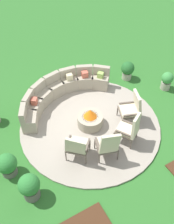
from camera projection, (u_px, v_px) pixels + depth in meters
ground_plane at (90, 126)px, 8.23m from camera, size 24.00×24.00×0.00m
patio_circle at (90, 125)px, 8.21m from camera, size 4.48×4.48×0.06m
fire_pit at (90, 119)px, 8.00m from camera, size 0.81×0.81×0.66m
curved_stone_bench at (61, 92)px, 8.77m from camera, size 3.63×1.66×0.83m
lounge_chair_front_left at (77, 146)px, 6.93m from camera, size 0.82×0.83×1.03m
lounge_chair_front_right at (108, 144)px, 6.92m from camera, size 0.71×0.70×1.14m
lounge_chair_back_left at (130, 129)px, 7.32m from camera, size 0.76×0.80×1.13m
lounge_chair_back_right at (132, 108)px, 7.91m from camera, size 0.77×0.77×1.13m
potted_plant_1 at (167, 80)px, 9.22m from camera, size 0.43×0.43×0.71m
potted_plant_2 at (7, 165)px, 6.76m from camera, size 0.55×0.55×0.74m
potted_plant_3 at (128, 70)px, 9.63m from camera, size 0.50×0.50×0.73m
potted_plant_4 at (30, 187)px, 6.25m from camera, size 0.55×0.55×0.84m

